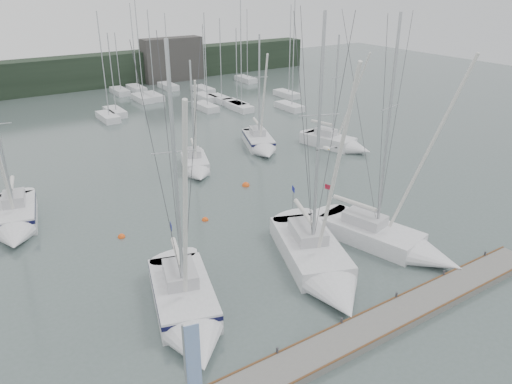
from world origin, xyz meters
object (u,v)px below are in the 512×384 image
sailboat_near_center (322,269)px  sailboat_mid_c (196,167)px  sailboat_near_left (188,313)px  sailboat_near_right (398,244)px  buoy_b (246,186)px  dock_banner (190,362)px  sailboat_mid_d (261,145)px  buoy_c (122,237)px  sailboat_mid_a (15,222)px  sailboat_mid_e (341,144)px  buoy_a (205,220)px

sailboat_near_center → sailboat_mid_c: bearing=106.0°
sailboat_near_left → sailboat_near_right: bearing=12.9°
buoy_b → dock_banner: 24.66m
sailboat_mid_c → sailboat_mid_d: 8.74m
sailboat_near_left → buoy_c: 10.88m
sailboat_near_left → buoy_c: sailboat_near_left is taller
sailboat_mid_a → sailboat_near_right: bearing=-28.3°
sailboat_mid_a → sailboat_mid_d: (24.19, 5.09, -0.07)m
sailboat_mid_c → buoy_b: bearing=-47.5°
sailboat_near_left → sailboat_mid_e: (25.60, 16.76, -0.08)m
sailboat_near_left → buoy_a: size_ratio=31.54×
sailboat_mid_a → buoy_a: bearing=-15.3°
sailboat_near_center → dock_banner: (-11.07, -5.16, 2.44)m
sailboat_near_center → sailboat_near_right: bearing=17.4°
buoy_a → buoy_b: (5.97, 3.87, 0.00)m
sailboat_mid_a → buoy_c: bearing=-29.8°
sailboat_near_center → sailboat_mid_a: bearing=151.3°
sailboat_near_center → sailboat_mid_a: (-14.17, 16.45, 0.07)m
buoy_c → dock_banner: bearing=-99.4°
sailboat_near_right → buoy_b: (-2.46, 14.71, -0.56)m
sailboat_near_right → sailboat_mid_d: size_ratio=1.30×
sailboat_mid_c → buoy_b: size_ratio=16.38×
sailboat_mid_c → buoy_c: (-9.88, -8.06, -0.53)m
sailboat_near_left → buoy_b: bearing=64.8°
sailboat_near_left → sailboat_mid_c: bearing=78.1°
buoy_a → buoy_c: 6.10m
sailboat_mid_c → sailboat_mid_d: size_ratio=0.87×
sailboat_near_left → dock_banner: sailboat_near_left is taller
sailboat_mid_a → sailboat_mid_e: size_ratio=1.03×
sailboat_near_right → sailboat_mid_a: bearing=126.1°
sailboat_mid_d → buoy_c: bearing=-129.7°
sailboat_near_center → buoy_b: bearing=96.2°
sailboat_mid_a → buoy_c: size_ratio=24.52×
sailboat_mid_d → buoy_a: 16.55m
sailboat_near_left → sailboat_mid_c: size_ratio=1.43×
sailboat_near_center → buoy_a: sailboat_near_center is taller
sailboat_near_center → sailboat_mid_c: size_ratio=1.52×
sailboat_mid_a → buoy_c: 7.77m
sailboat_mid_a → buoy_c: sailboat_mid_a is taller
sailboat_near_center → dock_banner: size_ratio=3.64×
sailboat_mid_e → buoy_c: size_ratio=23.72×
dock_banner → sailboat_mid_a: bearing=109.7°
sailboat_near_right → sailboat_mid_a: (-20.29, 16.79, 0.09)m
sailboat_mid_c → buoy_a: 9.72m
sailboat_near_left → sailboat_mid_c: sailboat_near_left is taller
sailboat_near_left → buoy_b: 18.48m
buoy_a → sailboat_mid_c: bearing=66.7°
sailboat_mid_c → buoy_c: bearing=-121.1°
buoy_b → buoy_c: buoy_b is taller
sailboat_mid_e → sailboat_mid_d: bearing=133.1°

